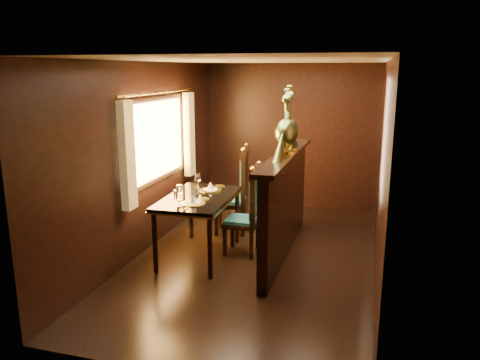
{
  "coord_description": "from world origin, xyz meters",
  "views": [
    {
      "loc": [
        1.38,
        -5.53,
        2.4
      ],
      "look_at": [
        -0.27,
        0.22,
        0.98
      ],
      "focal_mm": 35.0,
      "sensor_mm": 36.0,
      "label": 1
    }
  ],
  "objects": [
    {
      "name": "ground",
      "position": [
        0.0,
        0.0,
        0.0
      ],
      "size": [
        5.0,
        5.0,
        0.0
      ],
      "primitive_type": "plane",
      "color": "black",
      "rests_on": "ground"
    },
    {
      "name": "room_shell",
      "position": [
        -0.09,
        0.02,
        1.58
      ],
      "size": [
        3.04,
        5.04,
        2.52
      ],
      "color": "black",
      "rests_on": "ground"
    },
    {
      "name": "partition",
      "position": [
        0.32,
        0.3,
        0.71
      ],
      "size": [
        0.26,
        2.7,
        1.36
      ],
      "color": "black",
      "rests_on": "ground"
    },
    {
      "name": "dining_table",
      "position": [
        -0.73,
        -0.12,
        0.74
      ],
      "size": [
        0.87,
        1.4,
        1.01
      ],
      "rotation": [
        0.0,
        0.0,
        0.03
      ],
      "color": "black",
      "rests_on": "ground"
    },
    {
      "name": "chair_left",
      "position": [
        -0.11,
        0.14,
        0.64
      ],
      "size": [
        0.45,
        0.49,
        1.23
      ],
      "rotation": [
        0.0,
        0.0,
        0.02
      ],
      "color": "black",
      "rests_on": "ground"
    },
    {
      "name": "chair_right",
      "position": [
        -0.48,
        0.91,
        0.69
      ],
      "size": [
        0.55,
        0.57,
        1.33
      ],
      "rotation": [
        0.0,
        0.0,
        0.17
      ],
      "color": "black",
      "rests_on": "ground"
    },
    {
      "name": "peacock_left",
      "position": [
        0.33,
        0.21,
        1.78
      ],
      "size": [
        0.27,
        0.71,
        0.85
      ],
      "primitive_type": null,
      "color": "#184939",
      "rests_on": "partition"
    },
    {
      "name": "peacock_right",
      "position": [
        0.33,
        0.44,
        1.76
      ],
      "size": [
        0.26,
        0.68,
        0.81
      ],
      "primitive_type": null,
      "color": "#184939",
      "rests_on": "partition"
    }
  ]
}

